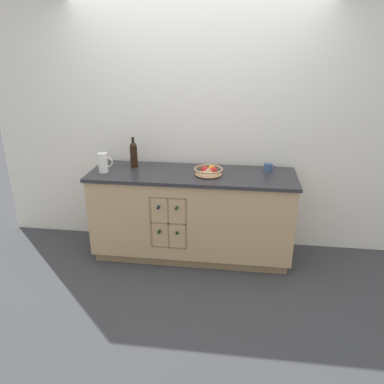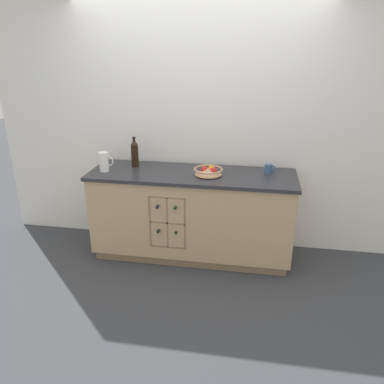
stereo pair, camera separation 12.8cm
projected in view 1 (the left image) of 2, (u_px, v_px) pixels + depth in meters
ground_plane at (192, 253)px, 4.02m from camera, size 14.00×14.00×0.00m
back_wall at (197, 129)px, 3.90m from camera, size 4.40×0.06×2.55m
kitchen_island at (192, 214)px, 3.85m from camera, size 2.04×0.67×0.91m
fruit_bowl at (209, 171)px, 3.62m from camera, size 0.28×0.28×0.08m
white_pitcher at (103, 162)px, 3.68m from camera, size 0.15×0.10×0.20m
ceramic_mug at (268, 168)px, 3.71m from camera, size 0.11×0.07×0.09m
standing_wine_bottle at (134, 154)px, 3.82m from camera, size 0.08×0.08×0.31m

